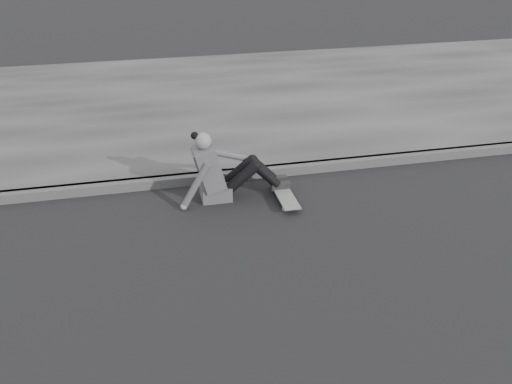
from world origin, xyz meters
TOP-DOWN VIEW (x-y plane):
  - ground at (0.00, 0.00)m, footprint 80.00×80.00m
  - curb at (0.00, 2.58)m, footprint 24.00×0.16m
  - sidewalk at (0.00, 5.60)m, footprint 24.00×6.00m
  - skateboard at (-0.46, 1.87)m, footprint 0.20×0.78m
  - seated_woman at (-1.19, 2.11)m, footprint 1.38×0.46m

SIDE VIEW (x-z plane):
  - ground at x=0.00m, z-range 0.00..0.00m
  - curb at x=0.00m, z-range 0.00..0.12m
  - sidewalk at x=0.00m, z-range 0.00..0.12m
  - skateboard at x=-0.46m, z-range 0.03..0.12m
  - seated_woman at x=-1.19m, z-range -0.08..0.80m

